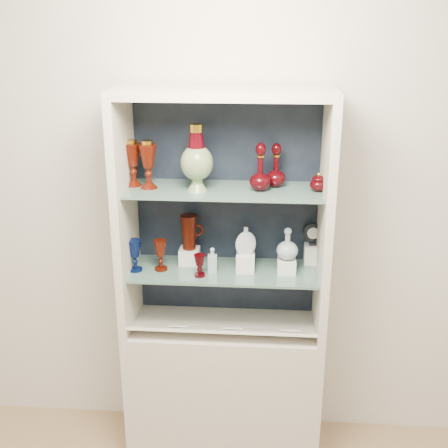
# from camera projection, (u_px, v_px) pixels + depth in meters

# --- Properties ---
(wall_back) EXTENTS (3.50, 0.02, 2.80)m
(wall_back) POSITION_uv_depth(u_px,v_px,m) (227.00, 191.00, 2.87)
(wall_back) COLOR beige
(wall_back) RESTS_ON ground
(cabinet_base) EXTENTS (1.00, 0.40, 0.75)m
(cabinet_base) POSITION_uv_depth(u_px,v_px,m) (224.00, 386.00, 3.01)
(cabinet_base) COLOR beige
(cabinet_base) RESTS_ON ground
(cabinet_back_panel) EXTENTS (0.98, 0.02, 1.15)m
(cabinet_back_panel) POSITION_uv_depth(u_px,v_px,m) (227.00, 207.00, 2.87)
(cabinet_back_panel) COLOR black
(cabinet_back_panel) RESTS_ON cabinet_base
(cabinet_side_left) EXTENTS (0.04, 0.40, 1.15)m
(cabinet_side_left) POSITION_uv_depth(u_px,v_px,m) (126.00, 217.00, 2.72)
(cabinet_side_left) COLOR beige
(cabinet_side_left) RESTS_ON cabinet_base
(cabinet_side_right) EXTENTS (0.04, 0.40, 1.15)m
(cabinet_side_right) POSITION_uv_depth(u_px,v_px,m) (325.00, 222.00, 2.65)
(cabinet_side_right) COLOR beige
(cabinet_side_right) RESTS_ON cabinet_base
(cabinet_top_cap) EXTENTS (1.00, 0.40, 0.04)m
(cabinet_top_cap) POSITION_uv_depth(u_px,v_px,m) (224.00, 93.00, 2.49)
(cabinet_top_cap) COLOR beige
(cabinet_top_cap) RESTS_ON cabinet_side_left
(shelf_lower) EXTENTS (0.92, 0.34, 0.01)m
(shelf_lower) POSITION_uv_depth(u_px,v_px,m) (224.00, 271.00, 2.80)
(shelf_lower) COLOR slate
(shelf_lower) RESTS_ON cabinet_side_left
(shelf_upper) EXTENTS (0.92, 0.34, 0.01)m
(shelf_upper) POSITION_uv_depth(u_px,v_px,m) (224.00, 190.00, 2.66)
(shelf_upper) COLOR slate
(shelf_upper) RESTS_ON cabinet_side_left
(label_ledge) EXTENTS (0.92, 0.17, 0.09)m
(label_ledge) POSITION_uv_depth(u_px,v_px,m) (222.00, 330.00, 2.77)
(label_ledge) COLOR beige
(label_ledge) RESTS_ON cabinet_base
(label_card_0) EXTENTS (0.10, 0.06, 0.03)m
(label_card_0) POSITION_uv_depth(u_px,v_px,m) (180.00, 326.00, 2.78)
(label_card_0) COLOR white
(label_card_0) RESTS_ON label_ledge
(label_card_1) EXTENTS (0.10, 0.06, 0.03)m
(label_card_1) POSITION_uv_depth(u_px,v_px,m) (233.00, 328.00, 2.76)
(label_card_1) COLOR white
(label_card_1) RESTS_ON label_ledge
(label_card_2) EXTENTS (0.10, 0.06, 0.03)m
(label_card_2) POSITION_uv_depth(u_px,v_px,m) (291.00, 330.00, 2.74)
(label_card_2) COLOR white
(label_card_2) RESTS_ON label_ledge
(pedestal_lamp_left) EXTENTS (0.11, 0.11, 0.22)m
(pedestal_lamp_left) POSITION_uv_depth(u_px,v_px,m) (133.00, 163.00, 2.68)
(pedestal_lamp_left) COLOR #4B1005
(pedestal_lamp_left) RESTS_ON shelf_upper
(pedestal_lamp_right) EXTENTS (0.11, 0.11, 0.23)m
(pedestal_lamp_right) POSITION_uv_depth(u_px,v_px,m) (148.00, 165.00, 2.63)
(pedestal_lamp_right) COLOR #4B1005
(pedestal_lamp_right) RESTS_ON shelf_upper
(enamel_urn) EXTENTS (0.18, 0.18, 0.31)m
(enamel_urn) POSITION_uv_depth(u_px,v_px,m) (197.00, 158.00, 2.58)
(enamel_urn) COLOR #134B24
(enamel_urn) RESTS_ON shelf_upper
(ruby_decanter_a) EXTENTS (0.13, 0.13, 0.25)m
(ruby_decanter_a) POSITION_uv_depth(u_px,v_px,m) (260.00, 164.00, 2.59)
(ruby_decanter_a) COLOR #390306
(ruby_decanter_a) RESTS_ON shelf_upper
(ruby_decanter_b) EXTENTS (0.12, 0.12, 0.22)m
(ruby_decanter_b) POSITION_uv_depth(u_px,v_px,m) (276.00, 164.00, 2.66)
(ruby_decanter_b) COLOR #390306
(ruby_decanter_b) RESTS_ON shelf_upper
(lidded_bowl) EXTENTS (0.10, 0.10, 0.09)m
(lidded_bowl) POSITION_uv_depth(u_px,v_px,m) (319.00, 182.00, 2.61)
(lidded_bowl) COLOR #390306
(lidded_bowl) RESTS_ON shelf_upper
(cobalt_goblet) EXTENTS (0.09, 0.09, 0.16)m
(cobalt_goblet) POSITION_uv_depth(u_px,v_px,m) (135.00, 255.00, 2.77)
(cobalt_goblet) COLOR #04103B
(cobalt_goblet) RESTS_ON shelf_lower
(ruby_goblet_tall) EXTENTS (0.07, 0.07, 0.16)m
(ruby_goblet_tall) POSITION_uv_depth(u_px,v_px,m) (161.00, 255.00, 2.77)
(ruby_goblet_tall) COLOR #4B1005
(ruby_goblet_tall) RESTS_ON shelf_lower
(ruby_goblet_small) EXTENTS (0.08, 0.08, 0.11)m
(ruby_goblet_small) POSITION_uv_depth(u_px,v_px,m) (200.00, 266.00, 2.71)
(ruby_goblet_small) COLOR #390306
(ruby_goblet_small) RESTS_ON shelf_lower
(riser_ruby_pitcher) EXTENTS (0.10, 0.10, 0.08)m
(riser_ruby_pitcher) POSITION_uv_depth(u_px,v_px,m) (190.00, 256.00, 2.87)
(riser_ruby_pitcher) COLOR silver
(riser_ruby_pitcher) RESTS_ON shelf_lower
(ruby_pitcher) EXTENTS (0.15, 0.11, 0.18)m
(ruby_pitcher) POSITION_uv_depth(u_px,v_px,m) (189.00, 232.00, 2.82)
(ruby_pitcher) COLOR #4B1005
(ruby_pitcher) RESTS_ON riser_ruby_pitcher
(clear_square_bottle) EXTENTS (0.05, 0.05, 0.13)m
(clear_square_bottle) POSITION_uv_depth(u_px,v_px,m) (212.00, 260.00, 2.75)
(clear_square_bottle) COLOR #9AA8B3
(clear_square_bottle) RESTS_ON shelf_lower
(riser_flat_flask) EXTENTS (0.09, 0.09, 0.09)m
(riser_flat_flask) POSITION_uv_depth(u_px,v_px,m) (245.00, 262.00, 2.77)
(riser_flat_flask) COLOR silver
(riser_flat_flask) RESTS_ON shelf_lower
(flat_flask) EXTENTS (0.11, 0.07, 0.14)m
(flat_flask) POSITION_uv_depth(u_px,v_px,m) (246.00, 240.00, 2.73)
(flat_flask) COLOR silver
(flat_flask) RESTS_ON riser_flat_flask
(riser_clear_round_decanter) EXTENTS (0.09, 0.09, 0.07)m
(riser_clear_round_decanter) POSITION_uv_depth(u_px,v_px,m) (287.00, 266.00, 2.76)
(riser_clear_round_decanter) COLOR silver
(riser_clear_round_decanter) RESTS_ON shelf_lower
(clear_round_decanter) EXTENTS (0.11, 0.11, 0.16)m
(clear_round_decanter) POSITION_uv_depth(u_px,v_px,m) (287.00, 245.00, 2.72)
(clear_round_decanter) COLOR #9AA8B3
(clear_round_decanter) RESTS_ON riser_clear_round_decanter
(riser_cameo_medallion) EXTENTS (0.08, 0.08, 0.10)m
(riser_cameo_medallion) POSITION_uv_depth(u_px,v_px,m) (312.00, 254.00, 2.86)
(riser_cameo_medallion) COLOR silver
(riser_cameo_medallion) RESTS_ON shelf_lower
(cameo_medallion) EXTENTS (0.10, 0.04, 0.12)m
(cameo_medallion) POSITION_uv_depth(u_px,v_px,m) (313.00, 234.00, 2.83)
(cameo_medallion) COLOR black
(cameo_medallion) RESTS_ON riser_cameo_medallion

